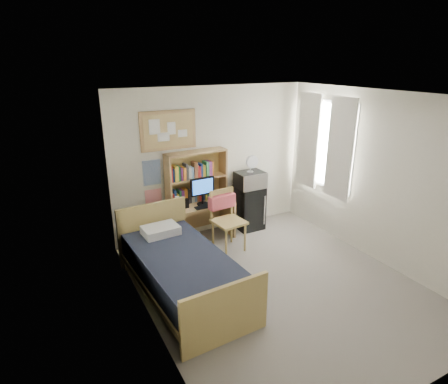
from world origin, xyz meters
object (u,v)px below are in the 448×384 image
desk (201,221)px  monitor (202,192)px  desk_chair (229,221)px  microwave (250,180)px  speaker_left (187,203)px  bed (183,275)px  desk_fan (250,164)px  bulletin_board (168,130)px  mini_fridge (249,207)px  speaker_right (218,196)px

desk → monitor: bearing=-90.0°
desk_chair → microwave: 1.04m
monitor → speaker_left: size_ratio=2.96×
desk_chair → bed: desk_chair is taller
desk → monitor: 0.57m
desk_fan → desk: bearing=-178.8°
bulletin_board → monitor: bulletin_board is taller
desk → desk_fan: desk_fan is taller
desk → mini_fridge: (0.98, 0.04, 0.06)m
desk → microwave: microwave is taller
bulletin_board → speaker_right: bearing=-24.4°
desk_fan → speaker_right: bearing=-174.6°
bulletin_board → mini_fridge: size_ratio=1.17×
bed → speaker_right: 1.86m
desk_fan → monitor: bearing=-175.3°
desk → microwave: (0.98, 0.02, 0.61)m
bed → mini_fridge: bearing=33.7°
desk_chair → bed: 1.42m
speaker_left → microwave: 1.30m
bulletin_board → desk_chair: (0.66, -0.85, -1.41)m
speaker_left → desk_fan: size_ratio=0.55×
desk_fan → mini_fridge: bearing=90.0°
mini_fridge → desk_fan: desk_fan is taller
bulletin_board → desk_fan: size_ratio=3.32×
microwave → speaker_right: bearing=-174.6°
monitor → desk_fan: desk_fan is taller
desk_fan → bulletin_board: bearing=169.4°
desk → speaker_right: speaker_right is taller
bed → microwave: (1.88, 1.40, 0.66)m
desk → speaker_right: (0.30, -0.04, 0.43)m
monitor → desk_fan: (0.98, 0.08, 0.33)m
bed → microwave: microwave is taller
bulletin_board → speaker_left: size_ratio=6.08×
mini_fridge → monitor: (-0.98, -0.10, 0.51)m
desk → microwave: bearing=-1.8°
desk_chair → monitor: (-0.24, 0.50, 0.39)m
mini_fridge → microwave: 0.55m
mini_fridge → speaker_left: 1.33m
speaker_left → desk_fan: 1.37m
bulletin_board → desk_chair: bulletin_board is taller
mini_fridge → desk_fan: bearing=-90.0°
monitor → mini_fridge: bearing=2.8°
bulletin_board → bed: (-0.47, -1.67, -1.63)m
microwave → desk_chair: bearing=-141.9°
desk → bulletin_board: bearing=143.1°
speaker_left → mini_fridge: bearing=2.2°
desk_chair → monitor: monitor is taller
bed → speaker_right: (1.20, 1.34, 0.48)m
monitor → speaker_right: size_ratio=2.57×
bed → desk_fan: 2.53m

